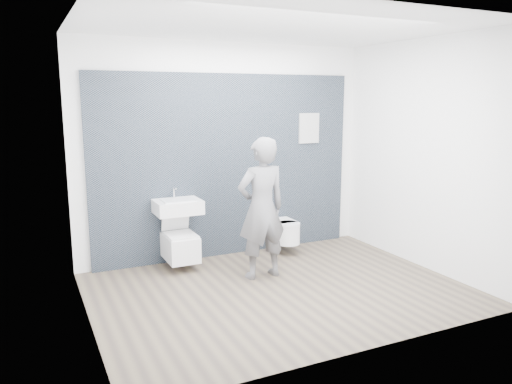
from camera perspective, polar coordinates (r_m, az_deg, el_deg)
name	(u,v)px	position (r m, az deg, el deg)	size (l,w,h in m)	color
ground	(279,290)	(5.63, 2.67, -11.10)	(4.00, 4.00, 0.00)	brown
room_shell	(281,132)	(5.24, 2.84, 6.87)	(4.00, 4.00, 4.00)	white
tile_wall	(229,253)	(6.88, -3.13, -6.99)	(3.60, 0.06, 2.40)	black
washbasin	(178,206)	(6.22, -8.93, -1.63)	(0.56, 0.42, 0.42)	white
toilet_square	(180,245)	(6.29, -8.67, -6.03)	(0.37, 0.53, 0.71)	white
toilet_rounded	(285,231)	(6.83, 3.30, -4.52)	(0.31, 0.54, 0.29)	white
info_placard	(307,243)	(7.37, 5.82, -5.83)	(0.31, 0.03, 0.42)	white
visitor	(262,208)	(5.78, 0.64, -1.90)	(0.60, 0.40, 1.66)	#5B5B5F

